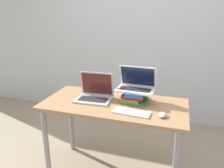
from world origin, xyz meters
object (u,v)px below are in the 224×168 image
laptop_on_books (136,85)px  mouse (162,115)px  laptop_left (95,94)px  wireless_keyboard (131,112)px  book_stack (134,96)px

laptop_on_books → mouse: 0.40m
laptop_left → wireless_keyboard: (0.40, -0.19, -0.04)m
laptop_left → laptop_on_books: bearing=12.0°
laptop_on_books → mouse: bearing=-44.2°
laptop_left → wireless_keyboard: 0.45m
laptop_on_books → wireless_keyboard: laptop_on_books is taller
laptop_left → book_stack: bearing=8.4°
wireless_keyboard → mouse: size_ratio=3.33×
laptop_left → book_stack: size_ratio=1.32×
laptop_on_books → wireless_keyboard: (0.02, -0.27, -0.15)m
laptop_left → laptop_on_books: size_ratio=0.95×
book_stack → wireless_keyboard: size_ratio=0.80×
book_stack → laptop_on_books: laptop_on_books is taller
book_stack → laptop_on_books: (0.01, 0.03, 0.10)m
wireless_keyboard → book_stack: bearing=96.9°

